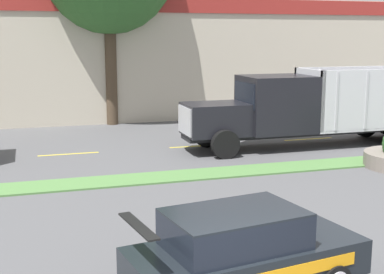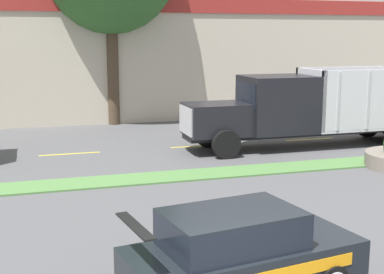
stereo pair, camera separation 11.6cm
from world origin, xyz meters
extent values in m
cube|color=#517F42|center=(0.00, 10.70, 0.03)|extent=(120.00, 1.40, 0.06)
cube|color=yellow|center=(-1.69, 15.40, 0.00)|extent=(2.40, 0.14, 0.01)
cube|color=yellow|center=(3.71, 15.40, 0.00)|extent=(2.40, 0.14, 0.01)
cube|color=yellow|center=(9.11, 15.40, 0.00)|extent=(2.40, 0.14, 0.01)
cube|color=black|center=(8.98, 13.98, 0.65)|extent=(12.37, 1.30, 0.18)
cube|color=black|center=(4.06, 13.98, 1.38)|extent=(2.53, 1.94, 1.28)
cube|color=#B7B7BC|center=(2.77, 13.98, 1.38)|extent=(0.06, 1.66, 1.09)
cube|color=black|center=(6.74, 13.98, 1.90)|extent=(2.84, 2.37, 2.32)
cube|color=black|center=(5.30, 13.98, 2.30)|extent=(0.04, 2.01, 1.04)
cylinder|color=silver|center=(8.26, 13.21, 2.62)|extent=(0.14, 0.14, 1.45)
cube|color=silver|center=(11.67, 13.98, 0.80)|extent=(7.00, 2.37, 0.12)
cube|color=silver|center=(8.24, 13.98, 2.05)|extent=(0.16, 2.37, 2.51)
cube|color=silver|center=(11.67, 15.08, 2.05)|extent=(7.00, 0.16, 2.51)
cube|color=#B2B2B7|center=(8.86, 12.78, 2.05)|extent=(0.10, 0.04, 2.39)
cube|color=#B2B2B7|center=(10.26, 12.78, 2.05)|extent=(0.10, 0.04, 2.39)
cylinder|color=black|center=(4.06, 12.82, 0.56)|extent=(1.11, 0.30, 1.11)
cylinder|color=black|center=(4.06, 15.14, 0.56)|extent=(1.11, 0.30, 1.11)
cylinder|color=black|center=(11.98, 15.14, 0.56)|extent=(1.11, 0.30, 1.11)
cube|color=black|center=(0.52, 2.35, 0.64)|extent=(4.57, 2.42, 0.65)
cube|color=black|center=(0.26, 2.31, 1.28)|extent=(2.61, 1.90, 0.62)
cube|color=black|center=(0.26, 2.31, 1.61)|extent=(2.61, 1.90, 0.04)
cube|color=black|center=(-1.53, 2.02, 1.65)|extent=(0.42, 1.42, 0.03)
cylinder|color=black|center=(1.72, 3.39, 0.32)|extent=(0.66, 0.30, 0.63)
cylinder|color=silver|center=(1.70, 3.49, 0.32)|extent=(0.44, 0.08, 0.44)
cylinder|color=black|center=(-0.94, 2.96, 0.32)|extent=(0.66, 0.30, 0.63)
cylinder|color=silver|center=(-0.96, 3.07, 0.32)|extent=(0.44, 0.08, 0.44)
cube|color=#BCB29E|center=(0.73, 28.37, 3.38)|extent=(40.56, 12.00, 6.75)
cube|color=maroon|center=(0.73, 22.32, 6.30)|extent=(38.53, 0.10, 0.80)
cylinder|color=#473828|center=(1.16, 22.29, 3.14)|extent=(0.60, 0.60, 6.28)
camera|label=1|loc=(-3.12, -6.08, 4.66)|focal=50.00mm
camera|label=2|loc=(-3.01, -6.11, 4.66)|focal=50.00mm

